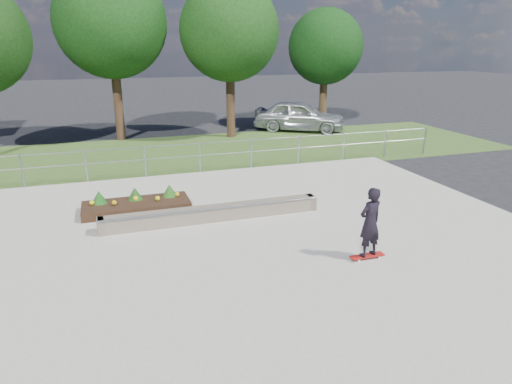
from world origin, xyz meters
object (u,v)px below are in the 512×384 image
grind_ledge (213,213)px  parked_car (300,116)px  planter_bed (136,204)px  skateboarder (370,223)px

grind_ledge → parked_car: (7.76, 11.92, 0.58)m
planter_bed → parked_car: parked_car is taller
planter_bed → skateboarder: (4.65, -4.89, 0.68)m
planter_bed → skateboarder: size_ratio=1.80×
planter_bed → skateboarder: 6.79m
grind_ledge → planter_bed: bearing=141.7°
skateboarder → planter_bed: bearing=133.5°
grind_ledge → parked_car: size_ratio=1.21×
planter_bed → parked_car: 14.22m
planter_bed → grind_ledge: bearing=-38.3°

